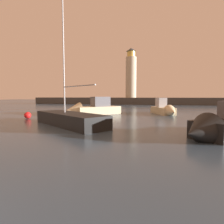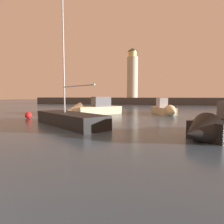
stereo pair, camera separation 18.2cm
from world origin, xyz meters
name	(u,v)px [view 2 (the right image)]	position (x,y,z in m)	size (l,w,h in m)	color
ground_plane	(122,112)	(0.00, 29.55, 0.00)	(220.00, 220.00, 0.00)	#384C60
breakwater	(139,101)	(0.00, 59.10, 1.06)	(67.95, 5.52, 2.11)	#423F3D
lighthouse	(132,74)	(-2.11, 59.10, 9.33)	(3.32, 3.32, 15.24)	beige
motorboat_0	(91,109)	(-3.46, 24.13, 0.76)	(7.25, 7.34, 2.97)	beige
motorboat_2	(166,110)	(6.56, 26.80, 0.66)	(3.85, 6.78, 2.65)	beige
motorboat_3	(221,126)	(9.17, 12.18, 0.68)	(6.72, 7.03, 2.63)	black
sailboat_moored	(69,118)	(-2.04, 14.56, 0.60)	(8.32, 7.04, 13.63)	black
mooring_buoy	(28,115)	(-8.86, 18.22, 0.37)	(0.75, 0.75, 0.75)	red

